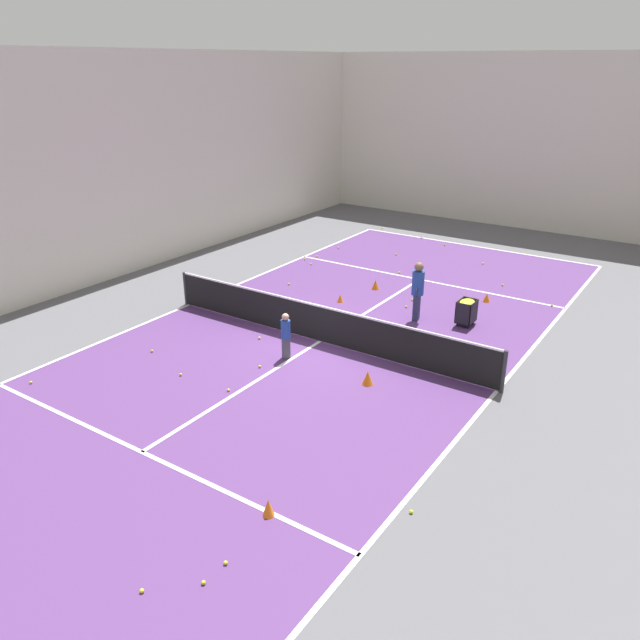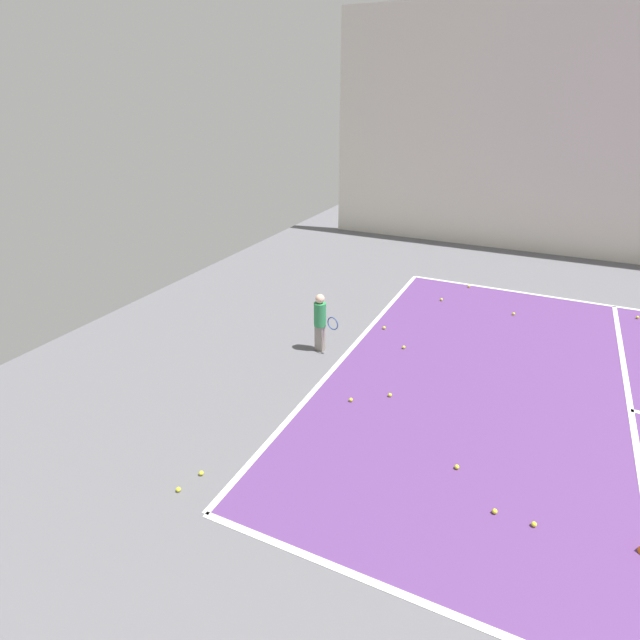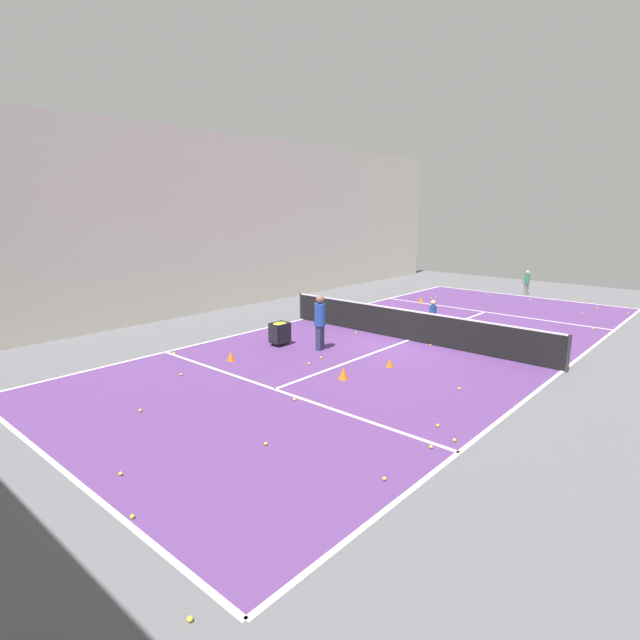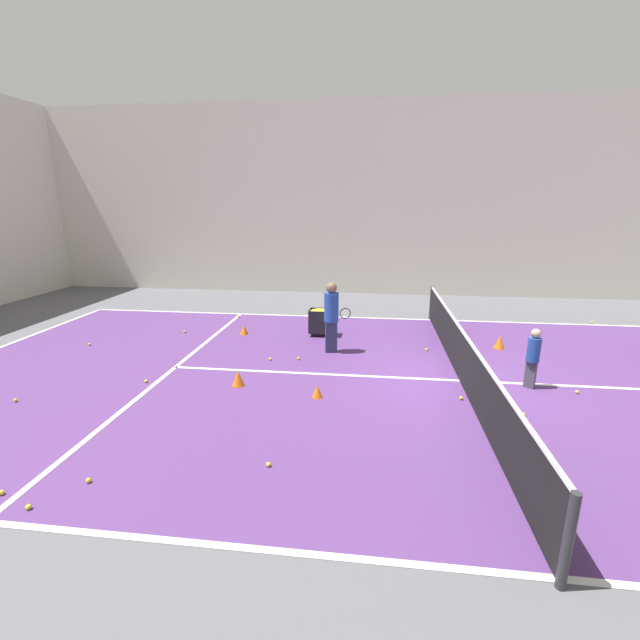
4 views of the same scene
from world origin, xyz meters
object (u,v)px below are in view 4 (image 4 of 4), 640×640
Objects in this scene: training_cone_1 at (244,329)px; child_midcourt at (533,354)px; tennis_net at (462,356)px; ball_cart at (320,317)px; coach_at_net at (331,313)px.

child_midcourt is at bearing -112.86° from training_cone_1.
child_midcourt is at bearing -97.02° from tennis_net.
ball_cart is at bearing 2.48° from child_midcourt.
ball_cart is (1.39, 0.46, -0.49)m from coach_at_net.
tennis_net is 13.23× the size of ball_cart.
tennis_net is 6.24m from training_cone_1.
training_cone_1 is (-0.15, 2.20, -0.41)m from ball_cart.
coach_at_net is at bearing 13.93° from child_midcourt.
ball_cart is at bearing -86.04° from training_cone_1.
ball_cart reaches higher than training_cone_1.
training_cone_1 is (2.92, 6.93, -0.58)m from child_midcourt.
child_midcourt is (-1.69, -4.26, -0.32)m from coach_at_net.
coach_at_net is 6.45× the size of training_cone_1.
ball_cart is (3.08, 4.73, -0.17)m from child_midcourt.
tennis_net is 5.76× the size of coach_at_net.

